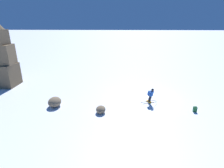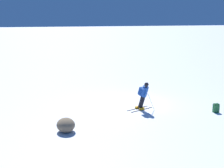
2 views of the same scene
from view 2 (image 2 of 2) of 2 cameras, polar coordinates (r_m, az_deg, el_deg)
name	(u,v)px [view 2 (image 2 of 2)]	position (r m, az deg, el deg)	size (l,w,h in m)	color
ground_plane	(132,104)	(18.90, 3.66, -3.58)	(300.00, 300.00, 0.00)	white
skier	(143,95)	(17.33, 5.73, -1.97)	(1.47, 1.65, 1.68)	black
spare_backpack	(216,108)	(18.01, 18.49, -4.20)	(0.23, 0.31, 0.50)	#236633
exposed_boulder_0	(66,125)	(14.43, -8.44, -7.43)	(0.98, 0.83, 0.64)	#7A664C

